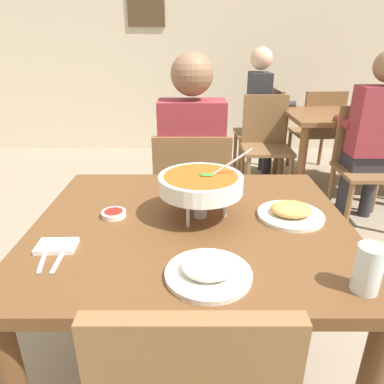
{
  "coord_description": "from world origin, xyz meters",
  "views": [
    {
      "loc": [
        0.0,
        -1.12,
        1.35
      ],
      "look_at": [
        0.0,
        0.15,
        0.81
      ],
      "focal_mm": 32.87,
      "sensor_mm": 36.0,
      "label": 1
    }
  ],
  "objects_px": {
    "chair_bg_corner": "(266,139)",
    "dining_table_main": "(192,248)",
    "dining_table_far": "(342,129)",
    "chair_bg_right": "(266,127)",
    "chair_diner_main": "(192,197)",
    "patron_bg_left": "(374,130)",
    "drink_glass": "(367,271)",
    "diner_main": "(192,157)",
    "rice_plate": "(208,270)",
    "chair_bg_window": "(319,128)",
    "curry_bowl": "(201,184)",
    "chair_bg_left": "(365,159)",
    "sauce_dish": "(114,214)",
    "patron_bg_right": "(262,105)",
    "appetizer_plate": "(291,212)"
  },
  "relations": [
    {
      "from": "dining_table_main",
      "to": "patron_bg_left",
      "type": "xyz_separation_m",
      "value": [
        1.35,
        1.46,
        0.1
      ]
    },
    {
      "from": "patron_bg_left",
      "to": "sauce_dish",
      "type": "bearing_deg",
      "value": -139.08
    },
    {
      "from": "chair_diner_main",
      "to": "chair_bg_left",
      "type": "height_order",
      "value": "same"
    },
    {
      "from": "dining_table_main",
      "to": "chair_bg_corner",
      "type": "distance_m",
      "value": 2.23
    },
    {
      "from": "sauce_dish",
      "to": "diner_main",
      "type": "bearing_deg",
      "value": 69.31
    },
    {
      "from": "sauce_dish",
      "to": "drink_glass",
      "type": "height_order",
      "value": "drink_glass"
    },
    {
      "from": "curry_bowl",
      "to": "sauce_dish",
      "type": "distance_m",
      "value": 0.34
    },
    {
      "from": "chair_diner_main",
      "to": "chair_bg_right",
      "type": "distance_m",
      "value": 2.03
    },
    {
      "from": "chair_bg_window",
      "to": "patron_bg_left",
      "type": "relative_size",
      "value": 0.69
    },
    {
      "from": "chair_bg_left",
      "to": "chair_bg_corner",
      "type": "distance_m",
      "value": 0.9
    },
    {
      "from": "chair_bg_corner",
      "to": "dining_table_main",
      "type": "bearing_deg",
      "value": -108.12
    },
    {
      "from": "rice_plate",
      "to": "sauce_dish",
      "type": "height_order",
      "value": "rice_plate"
    },
    {
      "from": "patron_bg_left",
      "to": "drink_glass",
      "type": "bearing_deg",
      "value": -116.26
    },
    {
      "from": "dining_table_main",
      "to": "rice_plate",
      "type": "height_order",
      "value": "rice_plate"
    },
    {
      "from": "rice_plate",
      "to": "chair_bg_window",
      "type": "relative_size",
      "value": 0.27
    },
    {
      "from": "chair_diner_main",
      "to": "dining_table_main",
      "type": "bearing_deg",
      "value": -90.0
    },
    {
      "from": "diner_main",
      "to": "drink_glass",
      "type": "relative_size",
      "value": 10.08
    },
    {
      "from": "rice_plate",
      "to": "chair_bg_right",
      "type": "distance_m",
      "value": 3.07
    },
    {
      "from": "curry_bowl",
      "to": "chair_bg_left",
      "type": "height_order",
      "value": "curry_bowl"
    },
    {
      "from": "diner_main",
      "to": "chair_bg_right",
      "type": "bearing_deg",
      "value": 66.78
    },
    {
      "from": "dining_table_main",
      "to": "drink_glass",
      "type": "xyz_separation_m",
      "value": [
        0.45,
        -0.38,
        0.17
      ]
    },
    {
      "from": "chair_bg_corner",
      "to": "chair_bg_window",
      "type": "bearing_deg",
      "value": 35.24
    },
    {
      "from": "diner_main",
      "to": "curry_bowl",
      "type": "distance_m",
      "value": 0.78
    },
    {
      "from": "curry_bowl",
      "to": "chair_bg_corner",
      "type": "relative_size",
      "value": 0.37
    },
    {
      "from": "dining_table_far",
      "to": "chair_bg_corner",
      "type": "distance_m",
      "value": 0.69
    },
    {
      "from": "chair_bg_window",
      "to": "patron_bg_left",
      "type": "bearing_deg",
      "value": -89.22
    },
    {
      "from": "rice_plate",
      "to": "curry_bowl",
      "type": "bearing_deg",
      "value": 92.21
    },
    {
      "from": "dining_table_far",
      "to": "chair_bg_right",
      "type": "xyz_separation_m",
      "value": [
        -0.58,
        0.58,
        -0.11
      ]
    },
    {
      "from": "curry_bowl",
      "to": "chair_bg_left",
      "type": "xyz_separation_m",
      "value": [
        1.32,
        1.47,
        -0.38
      ]
    },
    {
      "from": "rice_plate",
      "to": "dining_table_main",
      "type": "bearing_deg",
      "value": 97.92
    },
    {
      "from": "chair_bg_right",
      "to": "appetizer_plate",
      "type": "bearing_deg",
      "value": -99.3
    },
    {
      "from": "sauce_dish",
      "to": "dining_table_far",
      "type": "height_order",
      "value": "sauce_dish"
    },
    {
      "from": "patron_bg_right",
      "to": "chair_diner_main",
      "type": "bearing_deg",
      "value": -111.63
    },
    {
      "from": "chair_diner_main",
      "to": "drink_glass",
      "type": "xyz_separation_m",
      "value": [
        0.45,
        -1.15,
        0.31
      ]
    },
    {
      "from": "sauce_dish",
      "to": "chair_bg_right",
      "type": "bearing_deg",
      "value": 67.51
    },
    {
      "from": "drink_glass",
      "to": "chair_bg_window",
      "type": "bearing_deg",
      "value": 73.18
    },
    {
      "from": "patron_bg_right",
      "to": "chair_bg_corner",
      "type": "bearing_deg",
      "value": -94.22
    },
    {
      "from": "rice_plate",
      "to": "chair_bg_window",
      "type": "xyz_separation_m",
      "value": [
        1.29,
        2.9,
        -0.27
      ]
    },
    {
      "from": "dining_table_main",
      "to": "chair_bg_window",
      "type": "height_order",
      "value": "chair_bg_window"
    },
    {
      "from": "patron_bg_right",
      "to": "dining_table_main",
      "type": "bearing_deg",
      "value": -105.63
    },
    {
      "from": "patron_bg_left",
      "to": "diner_main",
      "type": "bearing_deg",
      "value": -154.01
    },
    {
      "from": "patron_bg_left",
      "to": "chair_diner_main",
      "type": "bearing_deg",
      "value": -152.9
    },
    {
      "from": "patron_bg_right",
      "to": "chair_bg_left",
      "type": "bearing_deg",
      "value": -60.59
    },
    {
      "from": "curry_bowl",
      "to": "patron_bg_left",
      "type": "relative_size",
      "value": 0.25
    },
    {
      "from": "diner_main",
      "to": "drink_glass",
      "type": "bearing_deg",
      "value": -69.31
    },
    {
      "from": "chair_bg_left",
      "to": "curry_bowl",
      "type": "bearing_deg",
      "value": -131.97
    },
    {
      "from": "rice_plate",
      "to": "chair_bg_corner",
      "type": "xyz_separation_m",
      "value": [
        0.65,
        2.44,
        -0.27
      ]
    },
    {
      "from": "diner_main",
      "to": "curry_bowl",
      "type": "relative_size",
      "value": 3.94
    },
    {
      "from": "drink_glass",
      "to": "chair_bg_right",
      "type": "bearing_deg",
      "value": 83.52
    },
    {
      "from": "patron_bg_left",
      "to": "rice_plate",
      "type": "bearing_deg",
      "value": -126.26
    }
  ]
}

